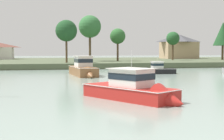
% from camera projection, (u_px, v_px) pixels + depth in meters
% --- Properties ---
extents(far_shore_bank, '(199.45, 51.30, 1.21)m').
position_uv_depth(far_shore_bank, '(86.00, 62.00, 91.27)').
color(far_shore_bank, '#4C563D').
rests_on(far_shore_bank, ground).
extents(cruiser_wood, '(3.81, 10.59, 5.66)m').
position_uv_depth(cruiser_wood, '(84.00, 71.00, 48.81)').
color(cruiser_wood, brown).
rests_on(cruiser_wood, ground).
extents(cruiser_red, '(7.27, 9.38, 4.99)m').
position_uv_depth(cruiser_red, '(138.00, 93.00, 24.97)').
color(cruiser_red, '#B2231E').
rests_on(cruiser_red, ground).
extents(cruiser_black, '(6.52, 2.53, 3.77)m').
position_uv_depth(cruiser_black, '(155.00, 71.00, 53.53)').
color(cruiser_black, black).
rests_on(cruiser_black, ground).
extents(shore_tree_left, '(5.67, 5.67, 11.52)m').
position_uv_depth(shore_tree_left, '(90.00, 27.00, 80.24)').
color(shore_tree_left, brown).
rests_on(shore_tree_left, far_shore_bank).
extents(shore_tree_center, '(4.74, 4.74, 9.37)m').
position_uv_depth(shore_tree_center, '(66.00, 31.00, 69.63)').
color(shore_tree_center, brown).
rests_on(shore_tree_center, far_shore_bank).
extents(shore_tree_far_right, '(3.95, 3.95, 8.27)m').
position_uv_depth(shore_tree_far_right, '(118.00, 36.00, 80.96)').
color(shore_tree_far_right, brown).
rests_on(shore_tree_far_right, far_shore_bank).
extents(shore_tree_right, '(5.51, 5.51, 10.81)m').
position_uv_depth(shore_tree_right, '(223.00, 34.00, 91.54)').
color(shore_tree_right, brown).
rests_on(shore_tree_right, far_shore_bank).
extents(shore_tree_center_right, '(3.68, 3.68, 7.85)m').
position_uv_depth(shore_tree_center_right, '(173.00, 39.00, 88.11)').
color(shore_tree_center_right, brown).
rests_on(shore_tree_center_right, far_shore_bank).
extents(cottage_near_water, '(11.50, 8.72, 7.89)m').
position_uv_depth(cottage_near_water, '(179.00, 46.00, 104.60)').
color(cottage_near_water, tan).
rests_on(cottage_near_water, far_shore_bank).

